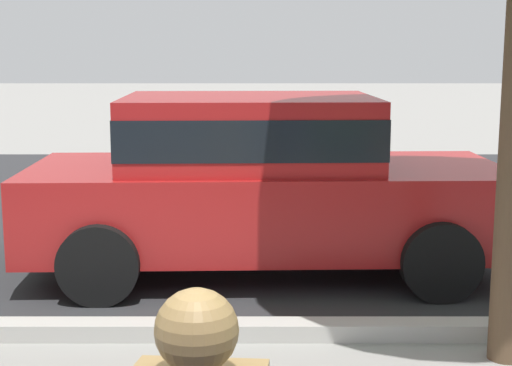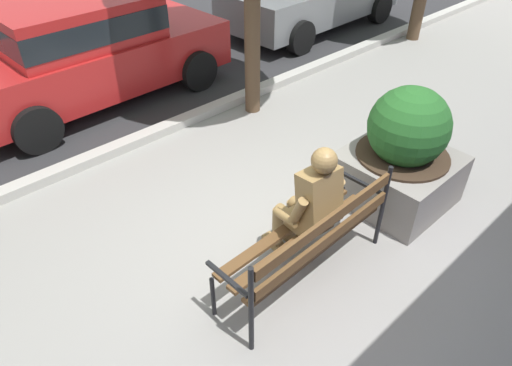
% 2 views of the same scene
% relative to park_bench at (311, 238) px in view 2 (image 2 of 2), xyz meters
% --- Properties ---
extents(ground_plane, '(80.00, 80.00, 0.00)m').
position_rel_park_bench_xyz_m(ground_plane, '(0.12, 0.29, -0.54)').
color(ground_plane, gray).
extents(street_surface, '(60.00, 9.00, 0.01)m').
position_rel_park_bench_xyz_m(street_surface, '(0.12, 7.79, -0.54)').
color(street_surface, '#2D2D30').
rests_on(street_surface, ground).
extents(curb_stone, '(60.00, 0.20, 0.12)m').
position_rel_park_bench_xyz_m(curb_stone, '(0.12, 3.19, -0.48)').
color(curb_stone, '#B2AFA8').
rests_on(curb_stone, ground).
extents(park_bench, '(1.81, 0.57, 0.95)m').
position_rel_park_bench_xyz_m(park_bench, '(0.00, 0.00, 0.00)').
color(park_bench, brown).
rests_on(park_bench, ground).
extents(bronze_statue_seated, '(0.67, 0.77, 1.37)m').
position_rel_park_bench_xyz_m(bronze_statue_seated, '(0.17, 0.21, 0.12)').
color(bronze_statue_seated, olive).
rests_on(bronze_statue_seated, ground).
extents(concrete_planter, '(1.11, 1.11, 1.37)m').
position_rel_park_bench_xyz_m(concrete_planter, '(1.63, 0.15, 0.05)').
color(concrete_planter, gray).
rests_on(concrete_planter, ground).
extents(parked_car_red, '(4.15, 2.02, 1.56)m').
position_rel_park_bench_xyz_m(parked_car_red, '(0.33, 4.79, 0.30)').
color(parked_car_red, '#B21E1E').
rests_on(parked_car_red, ground).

